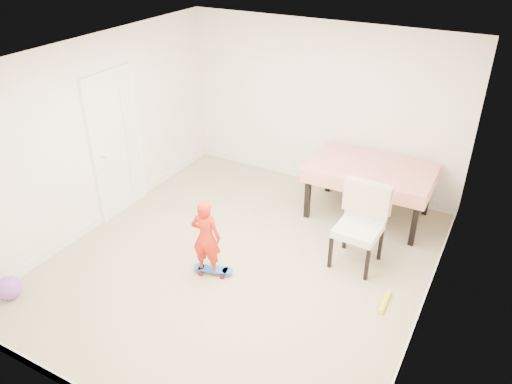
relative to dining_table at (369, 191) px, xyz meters
The scene contains 16 objects.
ground 2.16m from the dining_table, 119.84° to the right, with size 5.00×5.00×0.00m, color tan.
ceiling 3.04m from the dining_table, 119.84° to the right, with size 4.50×5.00×0.04m, color white.
wall_back 1.52m from the dining_table, 148.95° to the left, with size 4.50×0.04×2.60m, color white.
wall_front 4.54m from the dining_table, 103.74° to the right, with size 4.50×0.04×2.60m, color white.
wall_left 3.87m from the dining_table, 150.72° to the right, with size 0.04×5.00×2.60m, color white.
wall_right 2.36m from the dining_table, 57.54° to the right, with size 0.04×5.00×2.60m, color white.
door 3.68m from the dining_table, 154.80° to the right, with size 0.10×0.94×2.11m, color white.
baseboard_back 1.29m from the dining_table, 148.56° to the left, with size 4.50×0.02×0.12m, color white.
baseboard_left 3.79m from the dining_table, 150.79° to the right, with size 0.02×5.00×0.12m, color white.
baseboard_right 2.22m from the dining_table, 57.32° to the right, with size 0.02×5.00×0.12m, color white.
dining_table is the anchor object (origin of this frame).
dining_chair 1.21m from the dining_table, 79.08° to the right, with size 0.58×0.66×1.07m, color white, non-canonical shape.
skateboard 2.58m from the dining_table, 119.09° to the right, with size 0.50×0.18×0.08m, color #1739C5, non-canonical shape.
child 2.61m from the dining_table, 120.07° to the right, with size 0.37×0.24×1.00m, color red.
balloon 4.84m from the dining_table, 129.43° to the right, with size 0.28×0.28×0.28m, color #9754CB.
foam_toy 1.96m from the dining_table, 65.74° to the right, with size 0.06×0.06×0.40m, color yellow.
Camera 1 is at (2.64, -4.44, 3.94)m, focal length 35.00 mm.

